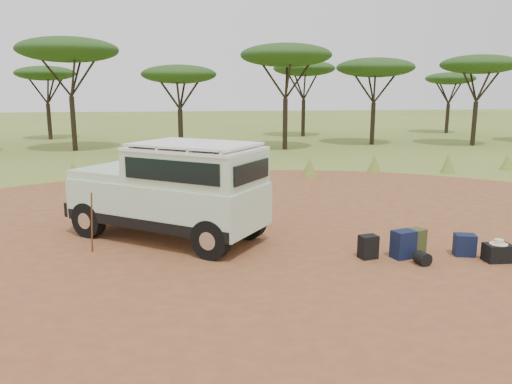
{
  "coord_description": "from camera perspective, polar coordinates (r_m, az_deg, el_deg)",
  "views": [
    {
      "loc": [
        -2.06,
        -10.68,
        3.46
      ],
      "look_at": [
        -0.27,
        1.06,
        1.0
      ],
      "focal_mm": 35.0,
      "sensor_mm": 36.0,
      "label": 1
    }
  ],
  "objects": [
    {
      "name": "walking_staff",
      "position": [
        11.12,
        -18.25,
        -3.37
      ],
      "size": [
        0.15,
        0.28,
        1.36
      ],
      "primitive_type": "cylinder",
      "rotation": [
        0.19,
        0.0,
        0.42
      ],
      "color": "brown",
      "rests_on": "ground"
    },
    {
      "name": "acacia_treeline",
      "position": [
        30.65,
        -3.52,
        14.32
      ],
      "size": [
        46.7,
        13.2,
        6.26
      ],
      "color": "black",
      "rests_on": "ground"
    },
    {
      "name": "grass_fringe",
      "position": [
        19.71,
        -2.25,
        2.77
      ],
      "size": [
        36.6,
        1.6,
        0.9
      ],
      "color": "#5C7429",
      "rests_on": "ground"
    },
    {
      "name": "stuff_sack",
      "position": [
        10.59,
        18.49,
        -7.21
      ],
      "size": [
        0.32,
        0.32,
        0.27
      ],
      "primitive_type": "cylinder",
      "rotation": [
        1.57,
        0.0,
        0.2
      ],
      "color": "black",
      "rests_on": "ground"
    },
    {
      "name": "ground",
      "position": [
        11.41,
        2.15,
        -5.95
      ],
      "size": [
        140.0,
        140.0,
        0.0
      ],
      "primitive_type": "plane",
      "color": "#5C7429",
      "rests_on": "ground"
    },
    {
      "name": "backpack_black",
      "position": [
        10.64,
        12.7,
        -6.15
      ],
      "size": [
        0.41,
        0.33,
        0.5
      ],
      "primitive_type": "cube",
      "rotation": [
        0.0,
        0.0,
        0.19
      ],
      "color": "black",
      "rests_on": "ground"
    },
    {
      "name": "backpack_navy",
      "position": [
        10.83,
        16.48,
        -5.77
      ],
      "size": [
        0.52,
        0.43,
        0.59
      ],
      "primitive_type": "cube",
      "rotation": [
        0.0,
        0.0,
        0.27
      ],
      "color": "#121E39",
      "rests_on": "ground"
    },
    {
      "name": "safari_hat",
      "position": [
        11.29,
        26.0,
        -5.2
      ],
      "size": [
        0.35,
        0.35,
        0.1
      ],
      "color": "beige",
      "rests_on": "hard_case"
    },
    {
      "name": "hard_case",
      "position": [
        11.35,
        25.89,
        -6.28
      ],
      "size": [
        0.54,
        0.39,
        0.37
      ],
      "primitive_type": "cube",
      "rotation": [
        0.0,
        0.0,
        -0.05
      ],
      "color": "black",
      "rests_on": "ground"
    },
    {
      "name": "dirt_clearing",
      "position": [
        11.41,
        2.15,
        -5.93
      ],
      "size": [
        23.0,
        23.0,
        0.01
      ],
      "primitive_type": "cylinder",
      "color": "brown",
      "rests_on": "ground"
    },
    {
      "name": "backpack_olive",
      "position": [
        11.09,
        17.69,
        -5.49
      ],
      "size": [
        0.5,
        0.44,
        0.57
      ],
      "primitive_type": "cube",
      "rotation": [
        0.0,
        0.0,
        0.43
      ],
      "color": "#363C1C",
      "rests_on": "ground"
    },
    {
      "name": "safari_vehicle",
      "position": [
        11.68,
        -9.53,
        -0.08
      ],
      "size": [
        4.85,
        4.24,
        2.29
      ],
      "rotation": [
        0.0,
        0.0,
        -0.63
      ],
      "color": "#B8D6B6",
      "rests_on": "ground"
    },
    {
      "name": "duffel_navy",
      "position": [
        11.44,
        22.74,
        -5.61
      ],
      "size": [
        0.48,
        0.41,
        0.47
      ],
      "primitive_type": "cube",
      "rotation": [
        0.0,
        0.0,
        -0.27
      ],
      "color": "#121E39",
      "rests_on": "ground"
    }
  ]
}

